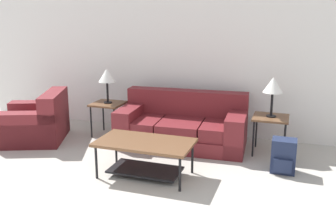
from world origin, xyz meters
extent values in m
cube|color=white|center=(0.00, 4.62, 1.30)|extent=(8.75, 0.06, 2.60)
cube|color=maroon|center=(-0.14, 3.86, 0.11)|extent=(2.03, 1.08, 0.22)
cube|color=maroon|center=(-0.79, 3.80, 0.32)|extent=(0.69, 0.90, 0.20)
cube|color=maroon|center=(-0.14, 3.84, 0.32)|extent=(0.69, 0.90, 0.20)
cube|color=maroon|center=(0.52, 3.89, 0.32)|extent=(0.69, 0.90, 0.20)
cube|color=maroon|center=(-0.16, 4.21, 0.62)|extent=(1.98, 0.38, 0.40)
cube|color=maroon|center=(-0.98, 3.81, 0.29)|extent=(0.34, 0.97, 0.58)
cube|color=maroon|center=(0.70, 3.92, 0.29)|extent=(0.34, 0.97, 0.58)
cube|color=maroon|center=(-2.53, 3.33, 0.20)|extent=(1.27, 1.29, 0.40)
cube|color=maroon|center=(-2.20, 3.46, 0.60)|extent=(0.61, 1.03, 0.40)
cube|color=maroon|center=(-2.66, 3.67, 0.28)|extent=(1.00, 0.60, 0.56)
cube|color=maroon|center=(-2.39, 2.98, 0.28)|extent=(1.00, 0.60, 0.56)
cube|color=brown|center=(-0.25, 2.62, 0.45)|extent=(1.22, 0.67, 0.04)
cylinder|color=black|center=(-0.80, 2.34, 0.22)|extent=(0.03, 0.03, 0.43)
cylinder|color=black|center=(0.30, 2.34, 0.22)|extent=(0.03, 0.03, 0.43)
cylinder|color=black|center=(-0.80, 2.89, 0.22)|extent=(0.03, 0.03, 0.43)
cylinder|color=black|center=(0.30, 2.89, 0.22)|extent=(0.03, 0.03, 0.43)
cube|color=black|center=(-0.25, 2.62, 0.08)|extent=(0.91, 0.47, 0.02)
cube|color=brown|center=(-1.47, 3.95, 0.55)|extent=(0.51, 0.50, 0.03)
cylinder|color=black|center=(-1.69, 3.74, 0.27)|extent=(0.03, 0.03, 0.54)
cylinder|color=black|center=(-1.26, 3.74, 0.27)|extent=(0.03, 0.03, 0.54)
cylinder|color=black|center=(-1.69, 4.16, 0.27)|extent=(0.03, 0.03, 0.54)
cylinder|color=black|center=(-1.26, 4.16, 0.27)|extent=(0.03, 0.03, 0.54)
cube|color=brown|center=(1.19, 3.95, 0.55)|extent=(0.51, 0.50, 0.03)
cylinder|color=black|center=(0.98, 3.74, 0.27)|extent=(0.03, 0.03, 0.54)
cylinder|color=black|center=(1.41, 3.74, 0.27)|extent=(0.03, 0.03, 0.54)
cylinder|color=black|center=(0.98, 4.16, 0.27)|extent=(0.03, 0.03, 0.54)
cylinder|color=black|center=(1.41, 4.16, 0.27)|extent=(0.03, 0.03, 0.54)
cylinder|color=black|center=(-1.47, 3.95, 0.58)|extent=(0.14, 0.14, 0.02)
cylinder|color=black|center=(-1.47, 3.95, 0.76)|extent=(0.04, 0.04, 0.34)
cone|color=white|center=(-1.47, 3.95, 1.04)|extent=(0.28, 0.28, 0.22)
cylinder|color=black|center=(1.19, 3.95, 0.58)|extent=(0.14, 0.14, 0.02)
cylinder|color=black|center=(1.19, 3.95, 0.76)|extent=(0.04, 0.04, 0.34)
cone|color=white|center=(1.19, 3.95, 1.04)|extent=(0.28, 0.28, 0.22)
cube|color=#1E2847|center=(1.42, 3.31, 0.22)|extent=(0.31, 0.24, 0.45)
cube|color=#1E2847|center=(1.42, 3.17, 0.13)|extent=(0.23, 0.05, 0.18)
cylinder|color=#1E2847|center=(1.33, 3.45, 0.25)|extent=(0.02, 0.02, 0.34)
cylinder|color=#1E2847|center=(1.50, 3.45, 0.25)|extent=(0.02, 0.02, 0.34)
camera|label=1|loc=(1.47, -1.52, 2.04)|focal=40.00mm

